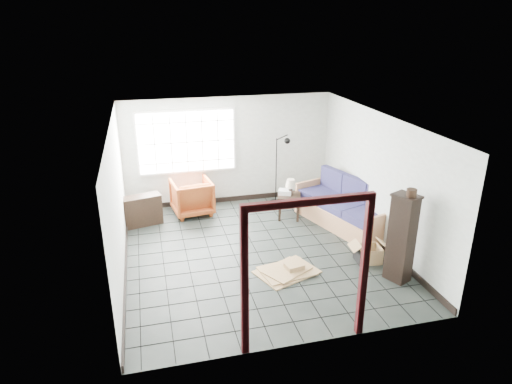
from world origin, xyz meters
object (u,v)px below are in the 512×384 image
object	(u,v)px
futon_sofa	(347,209)
side_table	(289,199)
armchair	(192,195)
tall_shelf	(401,238)

from	to	relation	value
futon_sofa	side_table	xyz separation A→B (m)	(-1.11, 0.68, 0.08)
side_table	armchair	bearing A→B (deg)	159.27
armchair	side_table	world-z (taller)	armchair
armchair	side_table	distance (m)	2.25
tall_shelf	side_table	bearing A→B (deg)	84.63
tall_shelf	futon_sofa	bearing A→B (deg)	63.56
futon_sofa	side_table	bearing A→B (deg)	130.63
futon_sofa	side_table	world-z (taller)	futon_sofa
futon_sofa	side_table	distance (m)	1.30
side_table	tall_shelf	bearing A→B (deg)	-70.70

